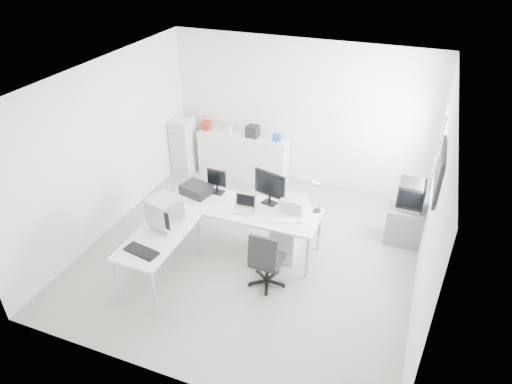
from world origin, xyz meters
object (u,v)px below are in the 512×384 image
at_px(lcd_monitor_small, 217,182).
at_px(office_chair, 267,257).
at_px(crt_tv, 411,196).
at_px(side_desk, 160,256).
at_px(lcd_monitor_large, 270,188).
at_px(crt_monitor, 165,213).
at_px(tv_cabinet, 405,224).
at_px(main_desk, 243,227).
at_px(laptop, 243,205).
at_px(sideboard, 243,156).
at_px(inkjet_printer, 196,189).
at_px(laser_printer, 294,204).
at_px(filing_cabinet, 184,146).
at_px(drawer_pedestal, 286,238).

distance_m(lcd_monitor_small, office_chair, 1.60).
bearing_deg(crt_tv, side_desk, -146.11).
xyz_separation_m(lcd_monitor_large, crt_monitor, (-1.20, -1.10, -0.07)).
distance_m(side_desk, tv_cabinet, 3.91).
height_order(main_desk, side_desk, same).
distance_m(laptop, office_chair, 0.93).
bearing_deg(sideboard, lcd_monitor_small, -80.28).
relative_size(lcd_monitor_small, office_chair, 0.42).
relative_size(office_chair, sideboard, 0.53).
relative_size(inkjet_printer, laptop, 1.25).
xyz_separation_m(laser_printer, crt_monitor, (-1.60, -1.07, 0.11)).
height_order(main_desk, filing_cabinet, filing_cabinet).
distance_m(lcd_monitor_small, laser_printer, 1.30).
relative_size(crt_tv, filing_cabinet, 0.45).
bearing_deg(side_desk, lcd_monitor_large, 48.37).
height_order(main_desk, inkjet_printer, inkjet_printer).
distance_m(drawer_pedestal, office_chair, 0.77).
bearing_deg(sideboard, side_desk, -89.56).
distance_m(inkjet_printer, crt_tv, 3.39).
bearing_deg(lcd_monitor_large, drawer_pedestal, -14.52).
bearing_deg(side_desk, drawer_pedestal, 36.57).
height_order(lcd_monitor_large, office_chair, lcd_monitor_large).
bearing_deg(inkjet_printer, filing_cabinet, 137.46).
xyz_separation_m(inkjet_printer, filing_cabinet, (-1.25, 1.83, -0.27)).
bearing_deg(drawer_pedestal, crt_monitor, -149.86).
xyz_separation_m(main_desk, tv_cabinet, (2.40, 1.08, -0.06)).
bearing_deg(tv_cabinet, drawer_pedestal, -148.72).
bearing_deg(crt_monitor, drawer_pedestal, 45.46).
distance_m(drawer_pedestal, tv_cabinet, 1.99).
bearing_deg(main_desk, crt_tv, 24.27).
bearing_deg(main_desk, tv_cabinet, 24.27).
bearing_deg(side_desk, sideboard, 90.44).
relative_size(laptop, crt_monitor, 0.83).
bearing_deg(laptop, sideboard, 109.22).
relative_size(side_desk, inkjet_printer, 3.12).
distance_m(drawer_pedestal, lcd_monitor_small, 1.42).
relative_size(inkjet_printer, crt_tv, 0.90).
relative_size(side_desk, office_chair, 1.45).
distance_m(lcd_monitor_large, laptop, 0.49).
distance_m(crt_tv, sideboard, 3.47).
height_order(lcd_monitor_small, lcd_monitor_large, lcd_monitor_large).
distance_m(laser_printer, tv_cabinet, 1.93).
bearing_deg(laptop, crt_tv, 23.56).
bearing_deg(filing_cabinet, crt_monitor, -65.71).
bearing_deg(drawer_pedestal, inkjet_printer, 178.15).
distance_m(lcd_monitor_small, tv_cabinet, 3.13).
bearing_deg(inkjet_printer, sideboard, 103.70).
relative_size(main_desk, crt_tv, 4.80).
height_order(lcd_monitor_large, crt_tv, lcd_monitor_large).
bearing_deg(crt_monitor, lcd_monitor_large, 57.83).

